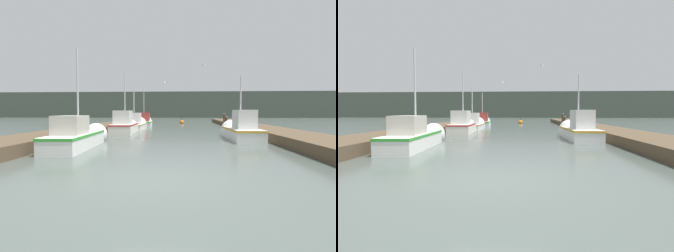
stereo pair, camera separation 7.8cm
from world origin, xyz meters
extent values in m
plane|color=#47514C|center=(0.00, 0.00, 0.00)|extent=(200.00, 200.00, 0.00)
cube|color=#4C3D2B|center=(-6.30, 16.00, 0.24)|extent=(2.67, 40.00, 0.48)
cube|color=#4C3D2B|center=(6.30, 16.00, 0.24)|extent=(2.67, 40.00, 0.48)
cube|color=#424C42|center=(0.00, 73.26, 3.55)|extent=(120.00, 16.00, 7.11)
cube|color=silver|center=(-4.04, 5.03, 0.32)|extent=(1.61, 4.57, 0.65)
cube|color=green|center=(-4.04, 5.03, 0.59)|extent=(1.64, 4.61, 0.10)
cone|color=silver|center=(-4.22, 7.74, 0.32)|extent=(1.31, 1.02, 1.25)
cube|color=#B2AD9E|center=(-4.00, 4.47, 1.03)|extent=(1.15, 1.67, 0.76)
cylinder|color=#B2B2B7|center=(-4.06, 5.36, 2.49)|extent=(0.08, 0.08, 3.69)
cube|color=silver|center=(3.86, 9.16, 0.32)|extent=(1.54, 4.54, 0.65)
cube|color=gold|center=(3.86, 9.16, 0.59)|extent=(1.57, 4.57, 0.10)
cone|color=silver|center=(3.82, 11.85, 0.32)|extent=(1.41, 0.89, 1.40)
cube|color=silver|center=(3.87, 8.59, 1.16)|extent=(1.01, 1.74, 1.03)
cylinder|color=#B2B2B7|center=(3.85, 9.49, 2.16)|extent=(0.08, 0.08, 3.02)
cube|color=silver|center=(-3.82, 13.18, 0.35)|extent=(1.77, 4.41, 0.70)
cube|color=#B32B2B|center=(-3.82, 13.18, 0.64)|extent=(1.80, 4.45, 0.10)
cone|color=silver|center=(-3.99, 15.81, 0.35)|extent=(1.47, 1.03, 1.41)
cube|color=silver|center=(-3.78, 12.64, 1.18)|extent=(1.26, 1.88, 0.97)
cylinder|color=#B2B2B7|center=(-3.84, 13.51, 2.68)|extent=(0.08, 0.08, 3.97)
cube|color=silver|center=(-3.95, 17.33, 0.25)|extent=(1.86, 4.04, 0.50)
cube|color=#A88032|center=(-3.95, 17.33, 0.44)|extent=(1.89, 4.07, 0.10)
cone|color=silver|center=(-3.99, 19.73, 0.25)|extent=(1.71, 0.82, 1.70)
cube|color=silver|center=(-3.94, 16.83, 0.99)|extent=(1.42, 1.36, 0.99)
cylinder|color=#B2B2B7|center=(-3.95, 17.63, 2.18)|extent=(0.08, 0.08, 3.37)
cube|color=silver|center=(-3.80, 22.36, 0.29)|extent=(1.93, 3.72, 0.58)
cube|color=#17C513|center=(-3.80, 22.36, 0.52)|extent=(1.96, 3.75, 0.10)
cone|color=silver|center=(-3.97, 24.58, 0.29)|extent=(1.64, 0.95, 1.58)
cube|color=#99332D|center=(-3.77, 21.91, 1.03)|extent=(1.40, 1.60, 0.91)
cylinder|color=#B2B2B7|center=(-3.82, 22.63, 2.13)|extent=(0.08, 0.08, 3.11)
cylinder|color=#473523|center=(-4.96, 23.50, 0.53)|extent=(0.26, 0.26, 1.06)
cylinder|color=silver|center=(-4.96, 23.50, 1.08)|extent=(0.30, 0.30, 0.04)
cylinder|color=#473523|center=(5.08, 22.30, 0.52)|extent=(0.23, 0.23, 1.05)
cylinder|color=silver|center=(5.08, 22.30, 1.07)|extent=(0.27, 0.27, 0.04)
cylinder|color=#473523|center=(4.84, 22.24, 0.67)|extent=(0.21, 0.21, 1.34)
cylinder|color=silver|center=(4.84, 22.24, 1.36)|extent=(0.24, 0.24, 0.04)
sphere|color=#BF6513|center=(0.31, 28.99, 0.17)|extent=(0.61, 0.61, 0.61)
cylinder|color=black|center=(0.31, 28.99, 0.72)|extent=(0.06, 0.06, 0.50)
ellipsoid|color=white|center=(-0.91, 14.94, 3.86)|extent=(0.30, 0.29, 0.12)
cube|color=gray|center=(-0.82, 14.84, 3.88)|extent=(0.27, 0.28, 0.07)
cube|color=gray|center=(-1.01, 15.04, 3.88)|extent=(0.27, 0.28, 0.07)
ellipsoid|color=white|center=(2.30, 17.67, 5.63)|extent=(0.31, 0.26, 0.12)
cube|color=gray|center=(2.37, 17.79, 5.65)|extent=(0.23, 0.30, 0.07)
cube|color=gray|center=(2.24, 17.55, 5.65)|extent=(0.23, 0.30, 0.07)
camera|label=1|loc=(0.61, -5.88, 1.56)|focal=28.00mm
camera|label=2|loc=(0.69, -5.88, 1.56)|focal=28.00mm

